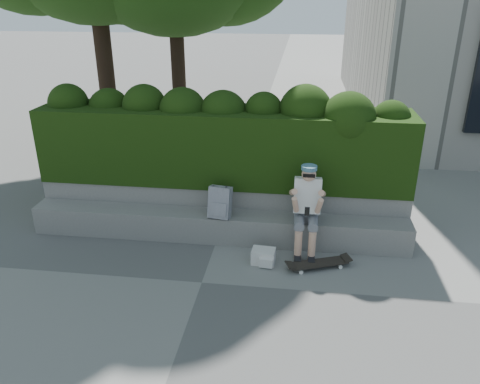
# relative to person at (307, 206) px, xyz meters

# --- Properties ---
(ground) EXTENTS (80.00, 80.00, 0.00)m
(ground) POSITION_rel_person_xyz_m (-1.39, -1.07, -0.75)
(ground) COLOR slate
(ground) RESTS_ON ground
(bench_ledge) EXTENTS (6.00, 0.45, 0.45)m
(bench_ledge) POSITION_rel_person_xyz_m (-1.39, 0.18, -0.53)
(bench_ledge) COLOR gray
(bench_ledge) RESTS_ON ground
(planter_wall) EXTENTS (6.00, 0.50, 0.75)m
(planter_wall) POSITION_rel_person_xyz_m (-1.39, 0.66, -0.38)
(planter_wall) COLOR gray
(planter_wall) RESTS_ON ground
(hedge) EXTENTS (6.00, 1.00, 1.20)m
(hedge) POSITION_rel_person_xyz_m (-1.39, 0.88, 0.60)
(hedge) COLOR black
(hedge) RESTS_ON planter_wall
(person) EXTENTS (0.40, 0.76, 1.38)m
(person) POSITION_rel_person_xyz_m (0.00, 0.00, 0.00)
(person) COLOR slate
(person) RESTS_ON ground
(skateboard) EXTENTS (0.88, 0.51, 0.09)m
(skateboard) POSITION_rel_person_xyz_m (0.20, -0.48, -0.68)
(skateboard) COLOR black
(skateboard) RESTS_ON ground
(backpack_plaid) EXTENTS (0.36, 0.23, 0.49)m
(backpack_plaid) POSITION_rel_person_xyz_m (-1.32, 0.08, -0.06)
(backpack_plaid) COLOR #9E9EA2
(backpack_plaid) RESTS_ON bench_ledge
(backpack_ground) EXTENTS (0.35, 0.26, 0.22)m
(backpack_ground) POSITION_rel_person_xyz_m (-0.60, -0.45, -0.64)
(backpack_ground) COLOR silver
(backpack_ground) RESTS_ON ground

